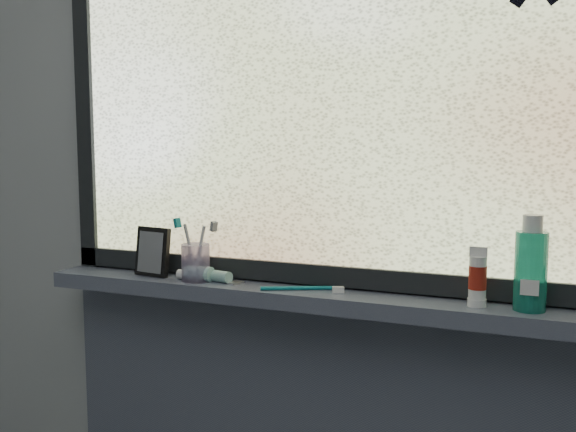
% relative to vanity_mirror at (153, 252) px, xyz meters
% --- Properties ---
extents(wall_back, '(3.00, 0.01, 2.50)m').
position_rel_vanity_mirror_xyz_m(wall_back, '(0.53, 0.08, 0.16)').
color(wall_back, '#9EA3A8').
rests_on(wall_back, ground).
extents(windowsill, '(1.62, 0.14, 0.04)m').
position_rel_vanity_mirror_xyz_m(windowsill, '(0.53, 0.00, -0.09)').
color(windowsill, '#494F62').
rests_on(windowsill, wall_back).
extents(window_pane, '(1.50, 0.01, 1.00)m').
position_rel_vanity_mirror_xyz_m(window_pane, '(0.53, 0.05, 0.44)').
color(window_pane, silver).
rests_on(window_pane, wall_back).
extents(frame_bottom, '(1.60, 0.03, 0.05)m').
position_rel_vanity_mirror_xyz_m(frame_bottom, '(0.53, 0.05, -0.04)').
color(frame_bottom, black).
rests_on(frame_bottom, windowsill).
extents(frame_left, '(0.05, 0.03, 1.10)m').
position_rel_vanity_mirror_xyz_m(frame_left, '(-0.24, 0.05, 0.44)').
color(frame_left, black).
rests_on(frame_left, wall_back).
extents(vanity_mirror, '(0.11, 0.07, 0.13)m').
position_rel_vanity_mirror_xyz_m(vanity_mirror, '(0.00, 0.00, 0.00)').
color(vanity_mirror, black).
rests_on(vanity_mirror, windowsill).
extents(toothpaste_tube, '(0.22, 0.07, 0.04)m').
position_rel_vanity_mirror_xyz_m(toothpaste_tube, '(0.17, -0.01, -0.05)').
color(toothpaste_tube, white).
rests_on(toothpaste_tube, windowsill).
extents(toothbrush_cup, '(0.10, 0.10, 0.10)m').
position_rel_vanity_mirror_xyz_m(toothbrush_cup, '(0.14, -0.01, -0.02)').
color(toothbrush_cup, '#B29ED2').
rests_on(toothbrush_cup, windowsill).
extents(toothbrush_lying, '(0.21, 0.11, 0.01)m').
position_rel_vanity_mirror_xyz_m(toothbrush_lying, '(0.42, -0.01, -0.06)').
color(toothbrush_lying, '#0D6F79').
rests_on(toothbrush_lying, windowsill).
extents(mouthwash_bottle, '(0.09, 0.09, 0.17)m').
position_rel_vanity_mirror_xyz_m(mouthwash_bottle, '(0.95, 0.00, 0.04)').
color(mouthwash_bottle, teal).
rests_on(mouthwash_bottle, windowsill).
extents(cream_tube, '(0.05, 0.05, 0.09)m').
position_rel_vanity_mirror_xyz_m(cream_tube, '(0.84, -0.01, 0.00)').
color(cream_tube, silver).
rests_on(cream_tube, windowsill).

